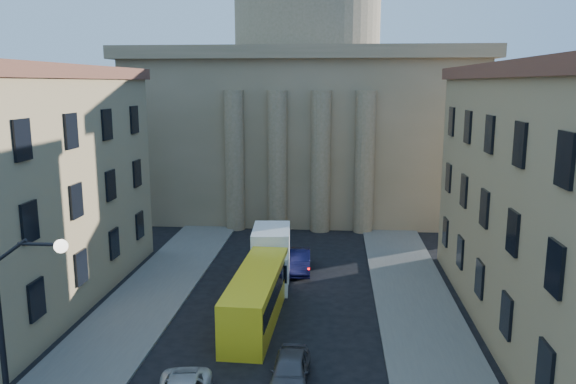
% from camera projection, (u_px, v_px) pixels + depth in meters
% --- Properties ---
extents(sidewalk_left, '(5.00, 60.00, 0.15)m').
position_uv_depth(sidewalk_left, '(105.00, 347.00, 29.33)').
color(sidewalk_left, '#5F5C56').
rests_on(sidewalk_left, ground).
extents(sidewalk_right, '(5.00, 60.00, 0.15)m').
position_uv_depth(sidewalk_right, '(436.00, 360.00, 27.90)').
color(sidewalk_right, '#5F5C56').
rests_on(sidewalk_right, ground).
extents(church, '(68.02, 28.76, 36.60)m').
position_uv_depth(church, '(307.00, 99.00, 63.00)').
color(church, '#776849').
rests_on(church, ground).
extents(street_lamp, '(2.62, 0.44, 8.83)m').
position_uv_depth(street_lamp, '(17.00, 342.00, 18.43)').
color(street_lamp, black).
rests_on(street_lamp, ground).
extents(car_right_far, '(1.78, 4.29, 1.45)m').
position_uv_depth(car_right_far, '(290.00, 370.00, 25.66)').
color(car_right_far, '#46464A').
rests_on(car_right_far, ground).
extents(car_right_distant, '(1.89, 4.82, 1.56)m').
position_uv_depth(car_right_distant, '(299.00, 261.00, 41.24)').
color(car_right_distant, black).
rests_on(car_right_distant, ground).
extents(city_bus, '(2.74, 10.43, 2.92)m').
position_uv_depth(city_bus, '(257.00, 295.00, 32.56)').
color(city_bus, yellow).
rests_on(city_bus, ground).
extents(box_truck, '(2.97, 6.63, 3.55)m').
position_uv_depth(box_truck, '(271.00, 258.00, 39.08)').
color(box_truck, white).
rests_on(box_truck, ground).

